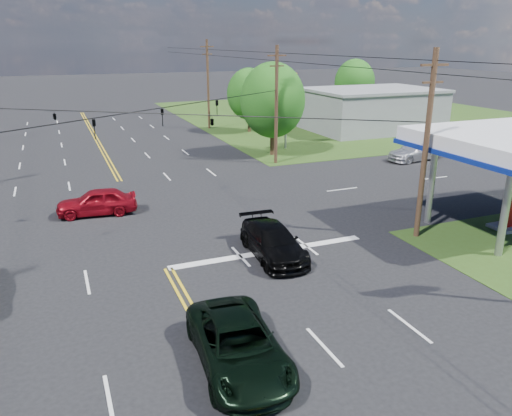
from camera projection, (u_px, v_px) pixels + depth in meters
name	position (u px, v px, depth m)	size (l,w,h in m)	color
ground	(138.00, 215.00, 29.54)	(280.00, 280.00, 0.00)	black
grass_ne	(351.00, 114.00, 70.16)	(46.00, 48.00, 0.03)	#2C4516
stop_bar	(270.00, 252.00, 24.30)	(10.00, 0.50, 0.02)	silver
retail_ne	(371.00, 111.00, 57.13)	(14.00, 10.00, 4.40)	slate
pole_se	(426.00, 144.00, 24.72)	(1.60, 0.28, 9.50)	#3D271A
pole_ne	(276.00, 104.00, 40.53)	(1.60, 0.28, 9.50)	#3D271A
pole_right_far	(208.00, 84.00, 57.14)	(1.60, 0.28, 10.00)	#3D271A
span_wire_signals	(130.00, 113.00, 27.63)	(26.00, 18.00, 1.13)	black
power_lines	(132.00, 66.00, 25.05)	(26.04, 100.00, 0.64)	black
tree_right_a	(273.00, 100.00, 43.54)	(5.70, 5.70, 8.18)	#3D271A
tree_right_b	(249.00, 94.00, 55.18)	(4.94, 4.94, 7.09)	#3D271A
tree_far_r	(355.00, 82.00, 66.60)	(5.32, 5.32, 7.63)	#3D271A
pickup_dkgreen	(238.00, 345.00, 15.56)	(2.50, 5.42, 1.51)	black
suv_black	(273.00, 242.00, 23.60)	(2.11, 5.19, 1.51)	black
sedan_red	(97.00, 202.00, 29.38)	(1.84, 4.58, 1.56)	maroon
sedan_far	(415.00, 151.00, 42.92)	(2.14, 5.26, 1.53)	silver
polesign_ne	(286.00, 91.00, 46.07)	(1.98, 0.54, 7.13)	#A5A5AA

